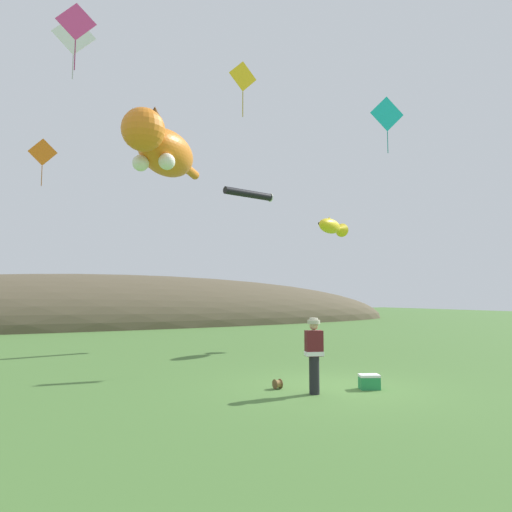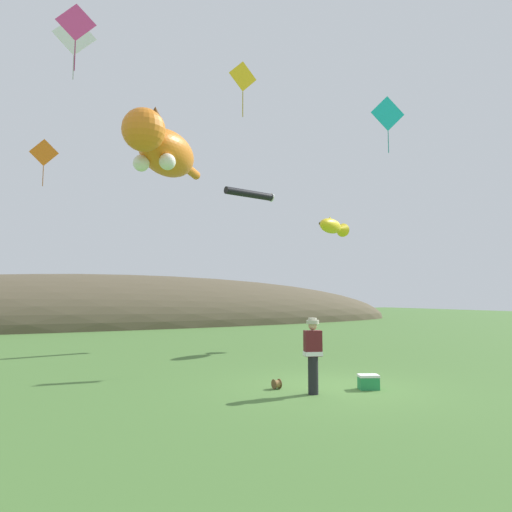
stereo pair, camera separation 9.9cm
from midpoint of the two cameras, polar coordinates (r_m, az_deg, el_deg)
name	(u,v)px [view 2 (the right image)]	position (r m, az deg, el deg)	size (l,w,h in m)	color
ground_plane	(331,388)	(12.05, 9.63, -15.94)	(120.00, 120.00, 0.00)	#477033
distant_hill_ridge	(84,326)	(37.93, -20.65, -8.17)	(58.33, 13.61, 8.04)	brown
festival_attendant	(313,353)	(11.10, 7.38, -11.93)	(0.48, 0.38, 1.77)	black
kite_spool	(277,384)	(11.75, 2.84, -15.69)	(0.17, 0.24, 0.24)	olive
picnic_cooler	(368,382)	(12.01, 14.12, -15.02)	(0.58, 0.51, 0.36)	#268C4C
kite_giant_cat	(163,150)	(19.99, -11.45, 12.83)	(4.98, 5.89, 2.17)	orange
kite_fish_windsock	(333,227)	(21.28, 9.72, 3.64)	(2.48, 1.83, 0.76)	yellow
kite_tube_streamer	(250,194)	(22.49, -0.61, 7.76)	(2.79, 0.79, 0.44)	black
kite_diamond_gold	(243,77)	(16.80, -1.48, 21.47)	(1.08, 0.06, 1.98)	yellow
kite_diamond_orange	(44,153)	(22.56, -24.87, 11.62)	(1.19, 0.33, 2.13)	orange
kite_diamond_teal	(388,114)	(20.01, 16.27, 16.69)	(1.39, 0.47, 2.35)	#19BFBF
kite_diamond_white	(74,36)	(19.31, -21.60, 24.21)	(1.49, 0.22, 2.40)	white
kite_diamond_pink	(76,23)	(15.79, -21.40, 25.49)	(1.12, 0.26, 2.04)	#E53F8C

